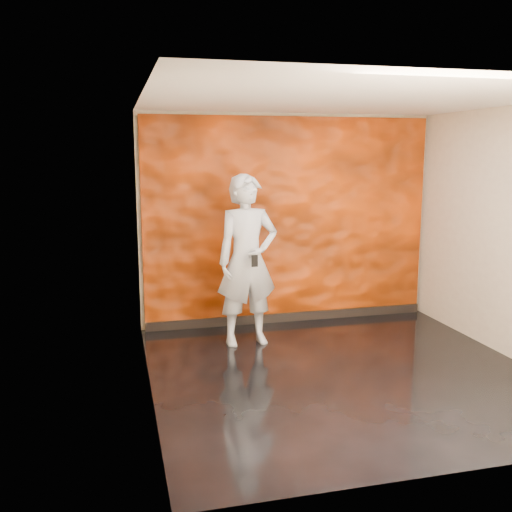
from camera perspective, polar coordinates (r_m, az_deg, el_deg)
name	(u,v)px	position (r m, az deg, el deg)	size (l,w,h in m)	color
room	(347,241)	(5.85, 9.07, 1.45)	(4.02, 4.02, 2.81)	black
feature_wall	(289,221)	(7.68, 3.34, 3.48)	(3.90, 0.06, 2.75)	#F34705
baseboard	(289,317)	(7.90, 3.33, -6.10)	(3.90, 0.04, 0.12)	black
man	(247,260)	(6.78, -0.88, -0.45)	(0.75, 0.49, 2.04)	#9397A2
phone	(255,261)	(6.48, -0.13, -0.49)	(0.07, 0.01, 0.14)	black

